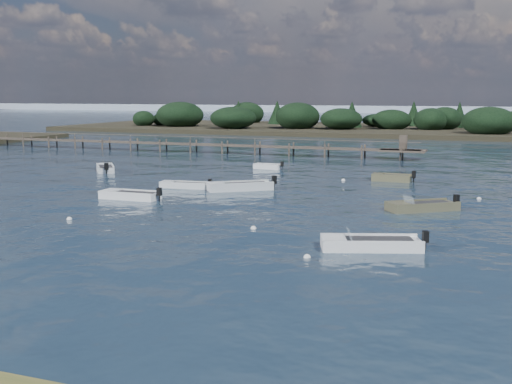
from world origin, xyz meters
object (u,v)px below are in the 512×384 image
at_px(dinghy_mid_white_b, 422,208).
at_px(dinghy_extra_a, 240,188).
at_px(dinghy_mid_grey, 130,197).
at_px(tender_far_grey_b, 392,179).
at_px(jetty, 193,144).
at_px(dinghy_extra_b, 185,186).
at_px(tender_far_white, 268,167).
at_px(tender_far_grey, 105,170).
at_px(dinghy_mid_white_a, 371,246).

relative_size(dinghy_mid_white_b, dinghy_extra_a, 0.94).
bearing_deg(dinghy_extra_a, dinghy_mid_grey, -131.01).
distance_m(tender_far_grey_b, jetty, 33.00).
xyz_separation_m(dinghy_mid_grey, dinghy_extra_a, (5.60, 6.44, 0.03)).
distance_m(tender_far_grey_b, dinghy_extra_b, 17.27).
height_order(dinghy_mid_grey, tender_far_white, dinghy_mid_grey).
height_order(dinghy_mid_grey, dinghy_mid_white_b, dinghy_mid_white_b).
bearing_deg(tender_far_grey, dinghy_mid_white_b, -18.72).
bearing_deg(jetty, dinghy_extra_a, -57.45).
relative_size(dinghy_mid_white_a, tender_far_grey, 1.34).
xyz_separation_m(tender_far_white, jetty, (-14.79, 13.69, 0.84)).
distance_m(dinghy_mid_grey, dinghy_mid_white_b, 19.60).
xyz_separation_m(dinghy_mid_white_a, jetty, (-30.29, 42.46, 0.83)).
relative_size(dinghy_mid_grey, dinghy_mid_white_a, 0.89).
bearing_deg(dinghy_mid_grey, tender_far_grey_b, 45.28).
height_order(dinghy_mid_white_a, dinghy_extra_a, dinghy_extra_a).
distance_m(dinghy_mid_white_b, tender_far_white, 24.17).
height_order(dinghy_mid_white_b, dinghy_mid_white_a, dinghy_mid_white_b).
distance_m(dinghy_mid_grey, jetty, 36.01).
distance_m(dinghy_extra_b, dinghy_extra_a, 4.48).
height_order(dinghy_mid_white_a, dinghy_extra_b, dinghy_mid_white_a).
xyz_separation_m(dinghy_extra_b, jetty, (-13.10, 27.94, 0.85)).
relative_size(dinghy_mid_white_b, dinghy_extra_b, 1.09).
distance_m(tender_far_grey_b, tender_far_white, 13.48).
bearing_deg(dinghy_extra_b, dinghy_mid_grey, -100.74).
relative_size(dinghy_extra_b, tender_far_white, 1.38).
height_order(dinghy_mid_grey, dinghy_extra_a, dinghy_extra_a).
relative_size(dinghy_mid_grey, dinghy_extra_b, 1.08).
bearing_deg(dinghy_extra_b, tender_far_white, 83.26).
relative_size(dinghy_mid_white_a, tender_far_white, 1.68).
distance_m(dinghy_mid_white_a, jetty, 52.16).
bearing_deg(dinghy_extra_a, tender_far_grey, 158.39).
relative_size(tender_far_white, jetty, 0.05).
bearing_deg(tender_far_grey, tender_far_grey_b, 5.97).
height_order(tender_far_grey, dinghy_extra_a, tender_far_grey).
bearing_deg(dinghy_extra_b, tender_far_grey_b, 33.85).
height_order(dinghy_mid_white_b, tender_far_white, dinghy_mid_white_b).
relative_size(dinghy_mid_white_b, dinghy_mid_white_a, 0.90).
height_order(dinghy_mid_white_a, tender_far_white, dinghy_mid_white_a).
xyz_separation_m(dinghy_mid_grey, jetty, (-11.96, 33.95, 0.83)).
relative_size(dinghy_mid_white_b, tender_far_grey_b, 1.27).
bearing_deg(dinghy_mid_grey, dinghy_extra_b, 79.26).
distance_m(dinghy_mid_white_b, dinghy_mid_white_a, 11.25).
relative_size(tender_far_grey_b, tender_far_white, 1.19).
relative_size(dinghy_mid_grey, dinghy_mid_white_b, 0.99).
relative_size(dinghy_mid_white_a, tender_far_grey_b, 1.42).
bearing_deg(tender_far_white, dinghy_mid_white_b, -46.65).
xyz_separation_m(dinghy_mid_white_a, dinghy_extra_b, (-17.19, 14.52, -0.01)).
bearing_deg(jetty, tender_far_white, -42.78).
distance_m(dinghy_mid_white_b, dinghy_extra_a, 14.31).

